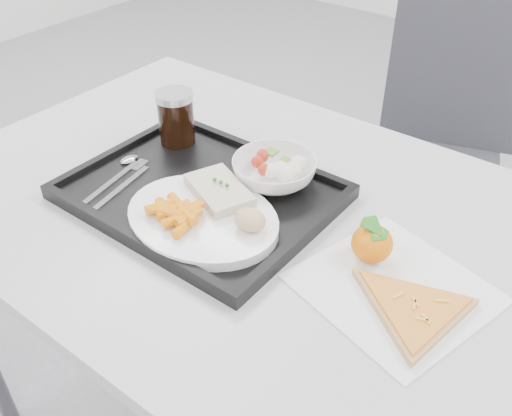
{
  "coord_description": "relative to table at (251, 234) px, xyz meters",
  "views": [
    {
      "loc": [
        0.5,
        -0.34,
        1.35
      ],
      "look_at": [
        0.03,
        0.28,
        0.77
      ],
      "focal_mm": 40.0,
      "sensor_mm": 36.0,
      "label": 1
    }
  ],
  "objects": [
    {
      "name": "table",
      "position": [
        0.0,
        0.0,
        0.0
      ],
      "size": [
        1.2,
        0.8,
        0.75
      ],
      "color": "silver",
      "rests_on": "ground"
    },
    {
      "name": "chair",
      "position": [
        0.05,
        0.81,
        -0.15
      ],
      "size": [
        0.53,
        0.53,
        0.93
      ],
      "color": "#36363D",
      "rests_on": "ground"
    },
    {
      "name": "tray",
      "position": [
        -0.08,
        -0.04,
        0.08
      ],
      "size": [
        0.45,
        0.35,
        0.03
      ],
      "color": "black",
      "rests_on": "table"
    },
    {
      "name": "dinner_plate",
      "position": [
        -0.02,
        -0.1,
        0.09
      ],
      "size": [
        0.27,
        0.27,
        0.02
      ],
      "color": "white",
      "rests_on": "tray"
    },
    {
      "name": "fish_fillet",
      "position": [
        -0.03,
        -0.04,
        0.11
      ],
      "size": [
        0.15,
        0.12,
        0.02
      ],
      "color": "beige",
      "rests_on": "dinner_plate"
    },
    {
      "name": "bread_roll",
      "position": [
        0.06,
        -0.08,
        0.12
      ],
      "size": [
        0.07,
        0.06,
        0.03
      ],
      "color": "#E2B183",
      "rests_on": "dinner_plate"
    },
    {
      "name": "salad_bowl",
      "position": [
        0.0,
        0.07,
        0.11
      ],
      "size": [
        0.15,
        0.15,
        0.05
      ],
      "color": "white",
      "rests_on": "tray"
    },
    {
      "name": "cola_glass",
      "position": [
        -0.24,
        0.07,
        0.14
      ],
      "size": [
        0.07,
        0.07,
        0.11
      ],
      "color": "black",
      "rests_on": "tray"
    },
    {
      "name": "cutlery",
      "position": [
        -0.23,
        -0.09,
        0.08
      ],
      "size": [
        0.09,
        0.17,
        0.01
      ],
      "color": "silver",
      "rests_on": "tray"
    },
    {
      "name": "napkin",
      "position": [
        0.3,
        -0.03,
        0.07
      ],
      "size": [
        0.3,
        0.3,
        0.0
      ],
      "color": "white",
      "rests_on": "table"
    },
    {
      "name": "tangerine",
      "position": [
        0.24,
        -0.0,
        0.1
      ],
      "size": [
        0.09,
        0.09,
        0.07
      ],
      "color": "orange",
      "rests_on": "napkin"
    },
    {
      "name": "pizza_slice",
      "position": [
        0.34,
        -0.07,
        0.08
      ],
      "size": [
        0.25,
        0.25,
        0.02
      ],
      "color": "tan",
      "rests_on": "napkin"
    },
    {
      "name": "carrot_pile",
      "position": [
        -0.05,
        -0.14,
        0.11
      ],
      "size": [
        0.1,
        0.08,
        0.02
      ],
      "color": "orange",
      "rests_on": "dinner_plate"
    },
    {
      "name": "salad_contents",
      "position": [
        0.01,
        0.07,
        0.12
      ],
      "size": [
        0.1,
        0.09,
        0.03
      ],
      "color": "#B22816",
      "rests_on": "salad_bowl"
    }
  ]
}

